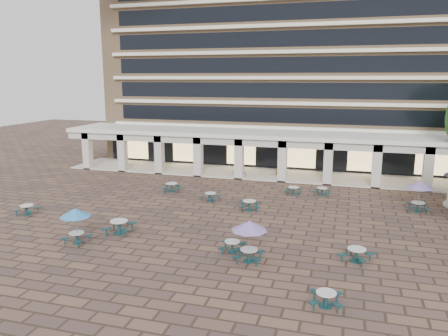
% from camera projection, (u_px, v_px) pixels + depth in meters
% --- Properties ---
extents(ground, '(120.00, 120.00, 0.00)m').
position_uv_depth(ground, '(224.00, 219.00, 30.56)').
color(ground, brown).
rests_on(ground, ground).
extents(apartment_building, '(40.00, 15.50, 25.20)m').
position_uv_depth(apartment_building, '(284.00, 53.00, 51.92)').
color(apartment_building, tan).
rests_on(apartment_building, ground).
extents(retail_arcade, '(42.00, 6.60, 4.40)m').
position_uv_depth(retail_arcade, '(265.00, 146.00, 43.85)').
color(retail_arcade, white).
rests_on(retail_arcade, ground).
extents(picnic_table_0, '(1.69, 1.69, 0.70)m').
position_uv_depth(picnic_table_0, '(27.00, 209.00, 31.51)').
color(picnic_table_0, '#143A3D').
rests_on(picnic_table_0, ground).
extents(picnic_table_1, '(2.10, 2.10, 0.84)m').
position_uv_depth(picnic_table_1, '(119.00, 226.00, 27.66)').
color(picnic_table_1, '#143A3D').
rests_on(picnic_table_1, ground).
extents(picnic_table_2, '(1.57, 1.57, 0.66)m').
position_uv_depth(picnic_table_2, '(232.00, 245.00, 24.70)').
color(picnic_table_2, '#143A3D').
rests_on(picnic_table_2, ground).
extents(picnic_table_3, '(1.56, 1.56, 0.67)m').
position_uv_depth(picnic_table_3, '(326.00, 298.00, 18.82)').
color(picnic_table_3, '#143A3D').
rests_on(picnic_table_3, ground).
extents(picnic_table_4, '(1.86, 1.86, 2.15)m').
position_uv_depth(picnic_table_4, '(75.00, 214.00, 25.75)').
color(picnic_table_4, '#143A3D').
rests_on(picnic_table_4, ground).
extents(picnic_table_6, '(1.98, 1.98, 2.28)m').
position_uv_depth(picnic_table_6, '(249.00, 227.00, 23.12)').
color(picnic_table_6, '#143A3D').
rests_on(picnic_table_6, ground).
extents(picnic_table_7, '(2.05, 2.05, 0.75)m').
position_uv_depth(picnic_table_7, '(356.00, 254.00, 23.41)').
color(picnic_table_7, '#143A3D').
rests_on(picnic_table_7, ground).
extents(picnic_table_8, '(1.99, 1.99, 0.75)m').
position_uv_depth(picnic_table_8, '(172.00, 187.00, 37.83)').
color(picnic_table_8, '#143A3D').
rests_on(picnic_table_8, ground).
extents(picnic_table_9, '(1.86, 1.86, 0.74)m').
position_uv_depth(picnic_table_9, '(249.00, 204.00, 32.52)').
color(picnic_table_9, '#143A3D').
rests_on(picnic_table_9, ground).
extents(picnic_table_10, '(1.60, 1.60, 0.65)m').
position_uv_depth(picnic_table_10, '(322.00, 191.00, 36.66)').
color(picnic_table_10, '#143A3D').
rests_on(picnic_table_10, ground).
extents(picnic_table_11, '(1.99, 1.99, 2.30)m').
position_uv_depth(picnic_table_11, '(420.00, 186.00, 31.87)').
color(picnic_table_11, '#143A3D').
rests_on(picnic_table_11, ground).
extents(picnic_table_12, '(1.74, 1.74, 0.67)m').
position_uv_depth(picnic_table_12, '(210.00, 196.00, 34.98)').
color(picnic_table_12, '#143A3D').
rests_on(picnic_table_12, ground).
extents(picnic_table_13, '(1.57, 1.57, 0.67)m').
position_uv_depth(picnic_table_13, '(293.00, 190.00, 36.83)').
color(picnic_table_13, '#143A3D').
rests_on(picnic_table_13, ground).
extents(planter_left, '(1.50, 0.78, 1.22)m').
position_uv_depth(planter_left, '(238.00, 173.00, 43.21)').
color(planter_left, gray).
rests_on(planter_left, ground).
extents(planter_right, '(1.50, 0.66, 1.21)m').
position_uv_depth(planter_right, '(278.00, 175.00, 42.13)').
color(planter_right, gray).
rests_on(planter_right, ground).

